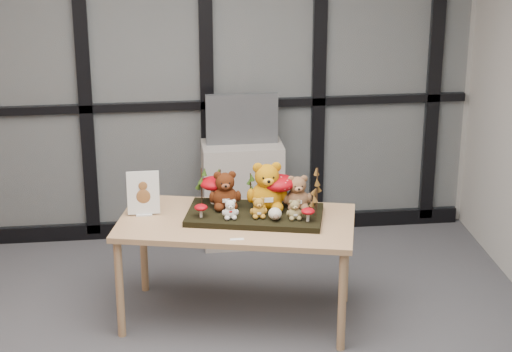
{
  "coord_description": "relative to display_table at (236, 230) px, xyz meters",
  "views": [
    {
      "loc": [
        0.01,
        -4.25,
        2.93
      ],
      "look_at": [
        0.65,
        1.03,
        0.99
      ],
      "focal_mm": 65.0,
      "sensor_mm": 36.0,
      "label": 1
    }
  ],
  "objects": [
    {
      "name": "monitor",
      "position": [
        0.16,
        1.21,
        0.37
      ],
      "size": [
        0.53,
        0.06,
        0.38
      ],
      "color": "#4E5155",
      "rests_on": "cabinet"
    },
    {
      "name": "bear_brown_medium",
      "position": [
        -0.06,
        0.13,
        0.24
      ],
      "size": [
        0.24,
        0.23,
        0.27
      ],
      "primitive_type": null,
      "rotation": [
        0.0,
        0.0,
        -0.24
      ],
      "color": "#471C0A",
      "rests_on": "diorama_tray"
    },
    {
      "name": "label_card",
      "position": [
        -0.03,
        -0.3,
        0.07
      ],
      "size": [
        0.08,
        0.03,
        0.0
      ],
      "primitive_type": "cube",
      "color": "white",
      "rests_on": "display_table"
    },
    {
      "name": "diorama_tray",
      "position": [
        0.12,
        0.03,
        0.09
      ],
      "size": [
        0.92,
        0.61,
        0.04
      ],
      "primitive_type": "cube",
      "rotation": [
        0.0,
        0.0,
        -0.24
      ],
      "color": "black",
      "rests_on": "display_table"
    },
    {
      "name": "room_shell",
      "position": [
        -0.53,
        -1.07,
        1.06
      ],
      "size": [
        5.0,
        5.0,
        5.0
      ],
      "color": "#A9A7A0",
      "rests_on": "floor"
    },
    {
      "name": "bear_white_bow",
      "position": [
        -0.04,
        -0.05,
        0.17
      ],
      "size": [
        0.12,
        0.12,
        0.14
      ],
      "primitive_type": null,
      "rotation": [
        0.0,
        0.0,
        -0.24
      ],
      "color": "silver",
      "rests_on": "diorama_tray"
    },
    {
      "name": "bear_small_yellow",
      "position": [
        0.13,
        -0.05,
        0.18
      ],
      "size": [
        0.13,
        0.12,
        0.14
      ],
      "primitive_type": null,
      "rotation": [
        0.0,
        0.0,
        -0.24
      ],
      "color": "#B37B22",
      "rests_on": "diorama_tray"
    },
    {
      "name": "mushroom_front_left",
      "position": [
        -0.22,
        -0.01,
        0.15
      ],
      "size": [
        0.08,
        0.08,
        0.09
      ],
      "primitive_type": null,
      "color": "#94040C",
      "rests_on": "diorama_tray"
    },
    {
      "name": "bear_beige_small",
      "position": [
        0.35,
        -0.1,
        0.17
      ],
      "size": [
        0.12,
        0.12,
        0.14
      ],
      "primitive_type": null,
      "rotation": [
        0.0,
        0.0,
        -0.24
      ],
      "color": "olive",
      "rests_on": "diorama_tray"
    },
    {
      "name": "sprig_dry_far_right",
      "position": [
        0.51,
        0.03,
        0.24
      ],
      "size": [
        0.05,
        0.05,
        0.28
      ],
      "primitive_type": null,
      "color": "brown",
      "rests_on": "diorama_tray"
    },
    {
      "name": "sprig_green_centre",
      "position": [
        0.11,
        0.2,
        0.2
      ],
      "size": [
        0.05,
        0.05,
        0.2
      ],
      "primitive_type": null,
      "color": "#1E3A0D",
      "rests_on": "diorama_tray"
    },
    {
      "name": "sprig_green_mid_left",
      "position": [
        -0.08,
        0.24,
        0.21
      ],
      "size": [
        0.05,
        0.05,
        0.22
      ],
      "primitive_type": null,
      "color": "#1E3A0D",
      "rests_on": "diorama_tray"
    },
    {
      "name": "sprig_dry_mid_right",
      "position": [
        0.49,
        -0.08,
        0.19
      ],
      "size": [
        0.05,
        0.05,
        0.18
      ],
      "primitive_type": null,
      "color": "brown",
      "rests_on": "diorama_tray"
    },
    {
      "name": "display_table",
      "position": [
        0.0,
        0.0,
        0.0
      ],
      "size": [
        1.6,
        1.06,
        0.69
      ],
      "rotation": [
        0.0,
        0.0,
        -0.24
      ],
      "color": "tan",
      "rests_on": "floor"
    },
    {
      "name": "cabinet",
      "position": [
        0.16,
        1.19,
        -0.22
      ],
      "size": [
        0.6,
        0.35,
        0.8
      ],
      "primitive_type": "cube",
      "color": "#A9A197",
      "rests_on": "floor"
    },
    {
      "name": "sprig_green_far_left",
      "position": [
        -0.2,
        0.22,
        0.22
      ],
      "size": [
        0.05,
        0.05,
        0.24
      ],
      "primitive_type": null,
      "color": "#1E3A0D",
      "rests_on": "diorama_tray"
    },
    {
      "name": "bear_pooh_yellow",
      "position": [
        0.2,
        0.08,
        0.27
      ],
      "size": [
        0.31,
        0.29,
        0.34
      ],
      "primitive_type": null,
      "rotation": [
        0.0,
        0.0,
        -0.24
      ],
      "color": "#C0780A",
      "rests_on": "diorama_tray"
    },
    {
      "name": "mushroom_back_right",
      "position": [
        0.28,
        0.09,
        0.22
      ],
      "size": [
        0.21,
        0.21,
        0.24
      ],
      "primitive_type": null,
      "color": "#94040C",
      "rests_on": "diorama_tray"
    },
    {
      "name": "sign_holder",
      "position": [
        -0.57,
        0.16,
        0.2
      ],
      "size": [
        0.2,
        0.06,
        0.29
      ],
      "rotation": [
        0.0,
        0.0,
        0.01
      ],
      "color": "silver",
      "rests_on": "display_table"
    },
    {
      "name": "glass_partition",
      "position": [
        -0.53,
        1.4,
        0.8
      ],
      "size": [
        4.9,
        0.06,
        2.78
      ],
      "color": "#2D383F",
      "rests_on": "floor"
    },
    {
      "name": "plush_cream_hedgehog",
      "position": [
        0.23,
        -0.1,
        0.15
      ],
      "size": [
        0.08,
        0.07,
        0.08
      ],
      "primitive_type": null,
      "rotation": [
        0.0,
        0.0,
        -0.24
      ],
      "color": "beige",
      "rests_on": "diorama_tray"
    },
    {
      "name": "bear_tan_back",
      "position": [
        0.4,
        0.06,
        0.23
      ],
      "size": [
        0.22,
        0.21,
        0.24
      ],
      "primitive_type": null,
      "rotation": [
        0.0,
        0.0,
        -0.24
      ],
      "color": "brown",
      "rests_on": "diorama_tray"
    },
    {
      "name": "mushroom_front_right",
      "position": [
        0.43,
        -0.15,
        0.15
      ],
      "size": [
        0.08,
        0.08,
        0.09
      ],
      "primitive_type": null,
      "color": "#94040C",
      "rests_on": "diorama_tray"
    },
    {
      "name": "mushroom_back_left",
      "position": [
        -0.12,
        0.21,
        0.2
      ],
      "size": [
        0.18,
        0.18,
        0.2
      ],
      "primitive_type": null,
      "color": "#94040C",
      "rests_on": "diorama_tray"
    }
  ]
}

